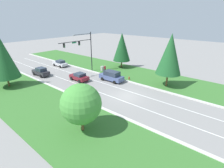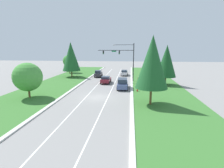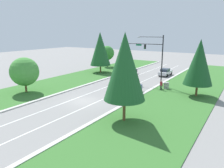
# 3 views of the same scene
# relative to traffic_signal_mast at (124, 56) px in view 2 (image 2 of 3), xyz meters

# --- Properties ---
(ground_plane) EXTENTS (160.00, 160.00, 0.00)m
(ground_plane) POSITION_rel_traffic_signal_mast_xyz_m (-3.69, -14.53, -5.94)
(ground_plane) COLOR gray
(curb_strip_right) EXTENTS (0.50, 90.00, 0.15)m
(curb_strip_right) POSITION_rel_traffic_signal_mast_xyz_m (1.96, -14.53, -5.87)
(curb_strip_right) COLOR beige
(curb_strip_right) RESTS_ON ground_plane
(curb_strip_left) EXTENTS (0.50, 90.00, 0.15)m
(curb_strip_left) POSITION_rel_traffic_signal_mast_xyz_m (-9.34, -14.53, -5.87)
(curb_strip_left) COLOR beige
(curb_strip_left) RESTS_ON ground_plane
(grass_verge_right) EXTENTS (10.00, 90.00, 0.08)m
(grass_verge_right) POSITION_rel_traffic_signal_mast_xyz_m (7.21, -14.53, -5.90)
(grass_verge_right) COLOR #38702D
(grass_verge_right) RESTS_ON ground_plane
(grass_verge_left) EXTENTS (10.00, 90.00, 0.08)m
(grass_verge_left) POSITION_rel_traffic_signal_mast_xyz_m (-14.59, -14.53, -5.90)
(grass_verge_left) COLOR #38702D
(grass_verge_left) RESTS_ON ground_plane
(lane_stripe_inner_left) EXTENTS (0.14, 81.00, 0.01)m
(lane_stripe_inner_left) POSITION_rel_traffic_signal_mast_xyz_m (-5.49, -14.53, -5.94)
(lane_stripe_inner_left) COLOR white
(lane_stripe_inner_left) RESTS_ON ground_plane
(lane_stripe_inner_right) EXTENTS (0.14, 81.00, 0.01)m
(lane_stripe_inner_right) POSITION_rel_traffic_signal_mast_xyz_m (-1.89, -14.53, -5.94)
(lane_stripe_inner_right) COLOR white
(lane_stripe_inner_right) RESTS_ON ground_plane
(traffic_signal_mast) EXTENTS (8.50, 0.41, 8.97)m
(traffic_signal_mast) POSITION_rel_traffic_signal_mast_xyz_m (0.00, 0.00, 0.00)
(traffic_signal_mast) COLOR black
(traffic_signal_mast) RESTS_ON ground_plane
(slate_blue_suv) EXTENTS (2.23, 5.09, 2.04)m
(slate_blue_suv) POSITION_rel_traffic_signal_mast_xyz_m (0.16, -7.90, -4.91)
(slate_blue_suv) COLOR #475684
(slate_blue_suv) RESTS_ON ground_plane
(burgundy_sedan) EXTENTS (2.19, 4.20, 1.59)m
(burgundy_sedan) POSITION_rel_traffic_signal_mast_xyz_m (-3.90, -2.79, -5.12)
(burgundy_sedan) COLOR maroon
(burgundy_sedan) RESTS_ON ground_plane
(charcoal_sedan) EXTENTS (2.10, 4.48, 1.82)m
(charcoal_sedan) POSITION_rel_traffic_signal_mast_xyz_m (-7.27, 6.05, -5.05)
(charcoal_sedan) COLOR #28282D
(charcoal_sedan) RESTS_ON ground_plane
(silver_sedan) EXTENTS (2.04, 4.46, 1.59)m
(silver_sedan) POSITION_rel_traffic_signal_mast_xyz_m (-0.12, 9.37, -5.14)
(silver_sedan) COLOR silver
(silver_sedan) RESTS_ON ground_plane
(utility_cabinet) EXTENTS (0.70, 0.60, 1.16)m
(utility_cabinet) POSITION_rel_traffic_signal_mast_xyz_m (3.95, -1.83, -5.36)
(utility_cabinet) COLOR #9E9E99
(utility_cabinet) RESTS_ON ground_plane
(pedestrian) EXTENTS (0.43, 0.32, 1.69)m
(pedestrian) POSITION_rel_traffic_signal_mast_xyz_m (3.47, -3.07, -5.01)
(pedestrian) COLOR black
(pedestrian) RESTS_ON ground_plane
(fire_hydrant) EXTENTS (0.34, 0.20, 0.70)m
(fire_hydrant) POSITION_rel_traffic_signal_mast_xyz_m (2.99, -10.22, -5.60)
(fire_hydrant) COLOR red
(fire_hydrant) RESTS_ON ground_plane
(conifer_near_right_tree) EXTENTS (4.44, 4.44, 9.57)m
(conifer_near_right_tree) POSITION_rel_traffic_signal_mast_xyz_m (4.55, -17.54, 0.07)
(conifer_near_right_tree) COLOR brown
(conifer_near_right_tree) RESTS_ON ground_plane
(oak_near_left_tree) EXTENTS (3.90, 3.90, 5.75)m
(oak_near_left_tree) POSITION_rel_traffic_signal_mast_xyz_m (-18.08, 13.00, -2.15)
(oak_near_left_tree) COLOR brown
(oak_near_left_tree) RESTS_ON ground_plane
(conifer_far_right_tree) EXTENTS (4.19, 4.19, 8.55)m
(conifer_far_right_tree) POSITION_rel_traffic_signal_mast_xyz_m (9.18, -3.51, -0.75)
(conifer_far_right_tree) COLOR brown
(conifer_far_right_tree) RESTS_ON ground_plane
(oak_far_left_tree) EXTENTS (4.51, 4.51, 5.65)m
(oak_far_left_tree) POSITION_rel_traffic_signal_mast_xyz_m (-14.40, -15.98, -2.55)
(oak_far_left_tree) COLOR brown
(oak_far_left_tree) RESTS_ON ground_plane
(conifer_mid_left_tree) EXTENTS (4.80, 4.80, 9.48)m
(conifer_mid_left_tree) POSITION_rel_traffic_signal_mast_xyz_m (-14.43, 4.68, -0.31)
(conifer_mid_left_tree) COLOR brown
(conifer_mid_left_tree) RESTS_ON ground_plane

